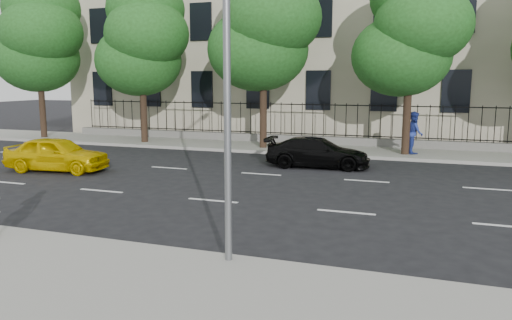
% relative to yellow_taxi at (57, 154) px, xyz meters
% --- Properties ---
extents(ground, '(120.00, 120.00, 0.00)m').
position_rel_yellow_taxi_xyz_m(ground, '(7.84, -4.91, -0.69)').
color(ground, black).
rests_on(ground, ground).
extents(near_sidewalk, '(60.00, 4.00, 0.15)m').
position_rel_yellow_taxi_xyz_m(near_sidewalk, '(7.84, -8.91, -0.62)').
color(near_sidewalk, gray).
rests_on(near_sidewalk, ground).
extents(far_sidewalk, '(60.00, 4.00, 0.15)m').
position_rel_yellow_taxi_xyz_m(far_sidewalk, '(7.84, 9.09, -0.62)').
color(far_sidewalk, gray).
rests_on(far_sidewalk, ground).
extents(lane_markings, '(49.60, 4.62, 0.01)m').
position_rel_yellow_taxi_xyz_m(lane_markings, '(7.84, -0.16, -0.69)').
color(lane_markings, silver).
rests_on(lane_markings, ground).
extents(iron_fence, '(30.00, 0.50, 2.20)m').
position_rel_yellow_taxi_xyz_m(iron_fence, '(7.84, 10.79, -0.04)').
color(iron_fence, slate).
rests_on(iron_fence, far_sidewalk).
extents(tree_a, '(5.71, 5.31, 9.39)m').
position_rel_yellow_taxi_xyz_m(tree_a, '(-8.12, 8.45, 5.43)').
color(tree_a, '#382619').
rests_on(tree_a, far_sidewalk).
extents(tree_b, '(5.53, 5.12, 8.97)m').
position_rel_yellow_taxi_xyz_m(tree_b, '(-1.12, 8.45, 5.15)').
color(tree_b, '#382619').
rests_on(tree_b, far_sidewalk).
extents(tree_c, '(5.89, 5.50, 9.80)m').
position_rel_yellow_taxi_xyz_m(tree_c, '(5.88, 8.45, 5.72)').
color(tree_c, '#382619').
rests_on(tree_c, far_sidewalk).
extents(tree_d, '(5.34, 4.94, 8.84)m').
position_rel_yellow_taxi_xyz_m(tree_d, '(12.88, 8.45, 5.15)').
color(tree_d, '#382619').
rests_on(tree_d, far_sidewalk).
extents(yellow_taxi, '(4.23, 2.13, 1.38)m').
position_rel_yellow_taxi_xyz_m(yellow_taxi, '(0.00, 0.00, 0.00)').
color(yellow_taxi, '#DBB400').
rests_on(yellow_taxi, ground).
extents(black_sedan, '(4.39, 2.02, 1.24)m').
position_rel_yellow_taxi_xyz_m(black_sedan, '(9.55, 4.33, -0.07)').
color(black_sedan, black).
rests_on(black_sedan, ground).
extents(pedestrian_far, '(0.98, 1.13, 1.98)m').
position_rel_yellow_taxi_xyz_m(pedestrian_far, '(13.18, 8.62, 0.45)').
color(pedestrian_far, navy).
rests_on(pedestrian_far, far_sidewalk).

